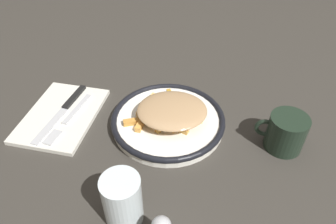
# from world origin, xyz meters

# --- Properties ---
(ground_plane) EXTENTS (2.60, 2.60, 0.00)m
(ground_plane) POSITION_xyz_m (0.00, 0.00, 0.00)
(ground_plane) COLOR #35322D
(plate) EXTENTS (0.26, 0.26, 0.03)m
(plate) POSITION_xyz_m (0.00, 0.00, 0.01)
(plate) COLOR white
(plate) RESTS_ON ground_plane
(fries_heap) EXTENTS (0.19, 0.17, 0.04)m
(fries_heap) POSITION_xyz_m (-0.01, 0.00, 0.04)
(fries_heap) COLOR gold
(fries_heap) RESTS_ON plate
(napkin) EXTENTS (0.16, 0.22, 0.01)m
(napkin) POSITION_xyz_m (0.25, 0.03, 0.01)
(napkin) COLOR silver
(napkin) RESTS_ON ground_plane
(fork) EXTENTS (0.04, 0.18, 0.01)m
(fork) POSITION_xyz_m (0.22, 0.04, 0.01)
(fork) COLOR silver
(fork) RESTS_ON napkin
(knife) EXTENTS (0.03, 0.21, 0.01)m
(knife) POSITION_xyz_m (0.25, 0.01, 0.01)
(knife) COLOR black
(knife) RESTS_ON napkin
(water_glass) EXTENTS (0.07, 0.07, 0.10)m
(water_glass) POSITION_xyz_m (0.02, 0.24, 0.05)
(water_glass) COLOR silver
(water_glass) RESTS_ON ground_plane
(coffee_mug) EXTENTS (0.10, 0.08, 0.08)m
(coffee_mug) POSITION_xyz_m (-0.25, 0.01, 0.04)
(coffee_mug) COLOR #1D2C20
(coffee_mug) RESTS_ON ground_plane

